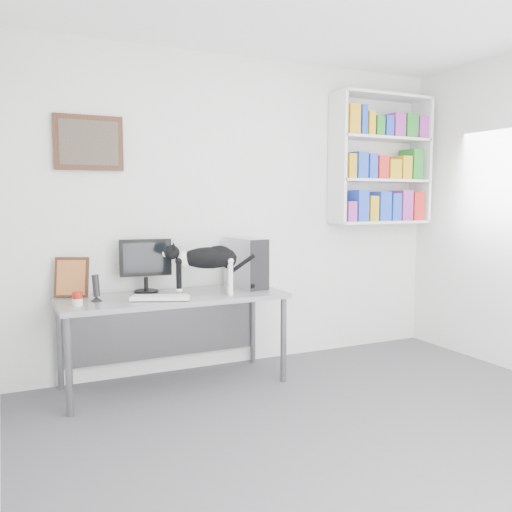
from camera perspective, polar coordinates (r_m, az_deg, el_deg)
name	(u,v)px	position (r m, az deg, el deg)	size (l,w,h in m)	color
room	(387,220)	(3.09, 13.63, 3.72)	(4.01, 4.01, 2.70)	#4E4E53
bookshelf	(381,160)	(5.43, 13.02, 9.85)	(1.03, 0.28, 1.24)	silver
wall_art	(89,143)	(4.45, -17.19, 11.31)	(0.52, 0.04, 0.42)	#4B2718
desk	(174,341)	(4.35, -8.63, -8.80)	(1.74, 0.68, 0.72)	slate
monitor	(146,265)	(4.41, -11.53, -0.97)	(0.41, 0.20, 0.44)	black
keyboard	(160,298)	(4.08, -10.05, -4.34)	(0.43, 0.16, 0.03)	silver
pc_tower	(246,263)	(4.54, -1.07, -0.74)	(0.19, 0.42, 0.42)	#BABABF
speaker	(96,287)	(4.12, -16.49, -3.19)	(0.09, 0.09, 0.21)	black
leaning_print	(72,277)	(4.34, -18.84, -2.07)	(0.26, 0.10, 0.32)	#4B2718
soup_can	(77,299)	(3.98, -18.28, -4.31)	(0.07, 0.07, 0.10)	#A3190E
cat	(207,270)	(4.21, -5.23, -1.50)	(0.64, 0.17, 0.39)	black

